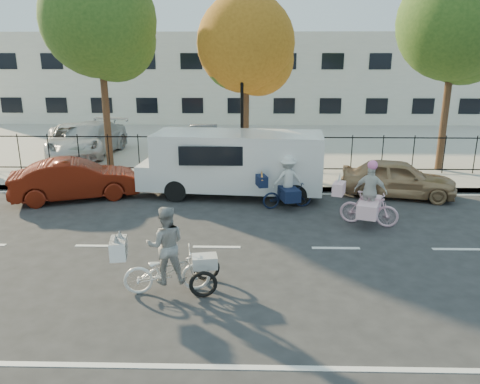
{
  "coord_description": "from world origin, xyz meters",
  "views": [
    {
      "loc": [
        0.85,
        -10.89,
        4.7
      ],
      "look_at": [
        0.56,
        1.2,
        1.1
      ],
      "focal_mm": 35.0,
      "sensor_mm": 36.0,
      "label": 1
    }
  ],
  "objects_px": {
    "unicorn_bike": "(368,201)",
    "bull_bike": "(287,187)",
    "lot_car_c": "(204,139)",
    "red_sedan": "(75,180)",
    "lot_car_b": "(74,140)",
    "gold_sedan": "(398,178)",
    "zebra_trike": "(167,260)",
    "lamppost": "(242,97)",
    "white_van": "(235,161)",
    "lot_car_a": "(89,139)"
  },
  "relations": [
    {
      "from": "unicorn_bike",
      "to": "bull_bike",
      "type": "distance_m",
      "value": 2.65
    },
    {
      "from": "lot_car_c",
      "to": "unicorn_bike",
      "type": "bearing_deg",
      "value": -64.01
    },
    {
      "from": "bull_bike",
      "to": "lot_car_c",
      "type": "distance_m",
      "value": 8.64
    },
    {
      "from": "red_sedan",
      "to": "lot_car_b",
      "type": "distance_m",
      "value": 6.57
    },
    {
      "from": "unicorn_bike",
      "to": "lot_car_b",
      "type": "distance_m",
      "value": 14.19
    },
    {
      "from": "gold_sedan",
      "to": "lot_car_c",
      "type": "height_order",
      "value": "lot_car_c"
    },
    {
      "from": "zebra_trike",
      "to": "bull_bike",
      "type": "bearing_deg",
      "value": -37.19
    },
    {
      "from": "lamppost",
      "to": "gold_sedan",
      "type": "relative_size",
      "value": 1.15
    },
    {
      "from": "zebra_trike",
      "to": "lamppost",
      "type": "bearing_deg",
      "value": -18.47
    },
    {
      "from": "gold_sedan",
      "to": "unicorn_bike",
      "type": "bearing_deg",
      "value": 161.74
    },
    {
      "from": "white_van",
      "to": "lot_car_b",
      "type": "xyz_separation_m",
      "value": [
        -7.58,
        5.61,
        -0.33
      ]
    },
    {
      "from": "red_sedan",
      "to": "lot_car_c",
      "type": "xyz_separation_m",
      "value": [
        3.56,
        7.19,
        0.1
      ]
    },
    {
      "from": "white_van",
      "to": "lot_car_b",
      "type": "height_order",
      "value": "white_van"
    },
    {
      "from": "zebra_trike",
      "to": "red_sedan",
      "type": "height_order",
      "value": "zebra_trike"
    },
    {
      "from": "red_sedan",
      "to": "bull_bike",
      "type": "bearing_deg",
      "value": -116.42
    },
    {
      "from": "bull_bike",
      "to": "lot_car_b",
      "type": "distance_m",
      "value": 11.54
    },
    {
      "from": "zebra_trike",
      "to": "white_van",
      "type": "relative_size",
      "value": 0.34
    },
    {
      "from": "zebra_trike",
      "to": "white_van",
      "type": "bearing_deg",
      "value": -19.67
    },
    {
      "from": "bull_bike",
      "to": "white_van",
      "type": "distance_m",
      "value": 2.18
    },
    {
      "from": "lamppost",
      "to": "white_van",
      "type": "height_order",
      "value": "lamppost"
    },
    {
      "from": "white_van",
      "to": "gold_sedan",
      "type": "relative_size",
      "value": 1.67
    },
    {
      "from": "unicorn_bike",
      "to": "red_sedan",
      "type": "xyz_separation_m",
      "value": [
        -9.14,
        2.25,
        -0.03
      ]
    },
    {
      "from": "zebra_trike",
      "to": "unicorn_bike",
      "type": "height_order",
      "value": "unicorn_bike"
    },
    {
      "from": "lamppost",
      "to": "unicorn_bike",
      "type": "bearing_deg",
      "value": -54.23
    },
    {
      "from": "white_van",
      "to": "gold_sedan",
      "type": "height_order",
      "value": "white_van"
    },
    {
      "from": "lot_car_c",
      "to": "bull_bike",
      "type": "bearing_deg",
      "value": -71.54
    },
    {
      "from": "white_van",
      "to": "lot_car_c",
      "type": "distance_m",
      "value": 6.88
    },
    {
      "from": "lamppost",
      "to": "lot_car_b",
      "type": "height_order",
      "value": "lamppost"
    },
    {
      "from": "lot_car_a",
      "to": "lot_car_b",
      "type": "xyz_separation_m",
      "value": [
        -0.67,
        -0.13,
        -0.02
      ]
    },
    {
      "from": "unicorn_bike",
      "to": "red_sedan",
      "type": "distance_m",
      "value": 9.42
    },
    {
      "from": "unicorn_bike",
      "to": "bull_bike",
      "type": "height_order",
      "value": "unicorn_bike"
    },
    {
      "from": "red_sedan",
      "to": "lot_car_b",
      "type": "xyz_separation_m",
      "value": [
        -2.29,
        6.15,
        0.19
      ]
    },
    {
      "from": "unicorn_bike",
      "to": "lot_car_c",
      "type": "bearing_deg",
      "value": 51.77
    },
    {
      "from": "red_sedan",
      "to": "gold_sedan",
      "type": "relative_size",
      "value": 1.08
    },
    {
      "from": "lamppost",
      "to": "red_sedan",
      "type": "bearing_deg",
      "value": -152.56
    },
    {
      "from": "lamppost",
      "to": "lot_car_c",
      "type": "distance_m",
      "value": 5.29
    },
    {
      "from": "gold_sedan",
      "to": "white_van",
      "type": "bearing_deg",
      "value": 102.45
    },
    {
      "from": "lamppost",
      "to": "lot_car_a",
      "type": "xyz_separation_m",
      "value": [
        -7.1,
        3.44,
        -2.22
      ]
    },
    {
      "from": "gold_sedan",
      "to": "bull_bike",
      "type": "bearing_deg",
      "value": 121.19
    },
    {
      "from": "lamppost",
      "to": "zebra_trike",
      "type": "distance_m",
      "value": 9.51
    },
    {
      "from": "lot_car_b",
      "to": "lamppost",
      "type": "bearing_deg",
      "value": -43.11
    },
    {
      "from": "white_van",
      "to": "bull_bike",
      "type": "bearing_deg",
      "value": -32.92
    },
    {
      "from": "lot_car_a",
      "to": "red_sedan",
      "type": "bearing_deg",
      "value": -66.6
    },
    {
      "from": "lamppost",
      "to": "white_van",
      "type": "bearing_deg",
      "value": -94.75
    },
    {
      "from": "zebra_trike",
      "to": "lot_car_c",
      "type": "height_order",
      "value": "zebra_trike"
    },
    {
      "from": "bull_bike",
      "to": "lot_car_a",
      "type": "distance_m",
      "value": 11.1
    },
    {
      "from": "red_sedan",
      "to": "lot_car_a",
      "type": "height_order",
      "value": "lot_car_a"
    },
    {
      "from": "unicorn_bike",
      "to": "lot_car_a",
      "type": "relative_size",
      "value": 0.37
    },
    {
      "from": "unicorn_bike",
      "to": "zebra_trike",
      "type": "bearing_deg",
      "value": 149.89
    },
    {
      "from": "white_van",
      "to": "lot_car_a",
      "type": "bearing_deg",
      "value": 145.49
    }
  ]
}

